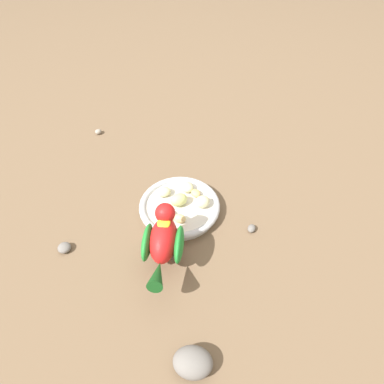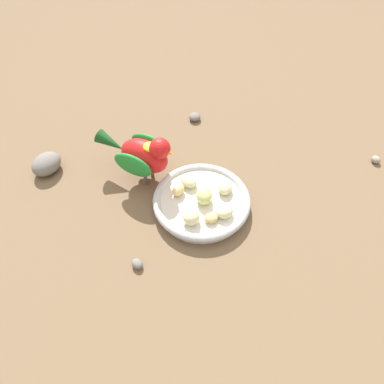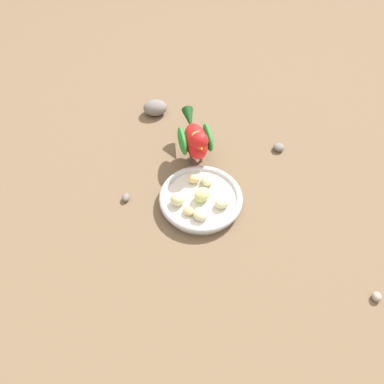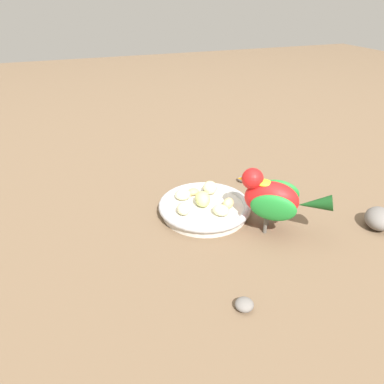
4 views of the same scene
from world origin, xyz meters
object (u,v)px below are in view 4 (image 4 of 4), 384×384
object	(u,v)px
apple_piece_0	(203,199)
apple_piece_5	(193,192)
feeding_bowl	(205,208)
parrot	(273,197)
apple_piece_3	(184,208)
pebble_2	(244,305)
apple_piece_4	(221,210)
pebble_0	(242,179)
apple_piece_6	(183,194)
apple_piece_1	(228,203)
rock_large	(379,219)
apple_piece_2	(210,188)

from	to	relation	value
apple_piece_0	apple_piece_5	distance (m)	0.05
feeding_bowl	parrot	world-z (taller)	parrot
apple_piece_3	pebble_2	world-z (taller)	apple_piece_3
apple_piece_4	pebble_0	distance (m)	0.19
feeding_bowl	apple_piece_6	world-z (taller)	apple_piece_6
apple_piece_1	pebble_0	world-z (taller)	apple_piece_1
parrot	pebble_0	bearing A→B (deg)	-63.26
feeding_bowl	apple_piece_5	world-z (taller)	apple_piece_5
apple_piece_1	apple_piece_6	size ratio (longest dim) A/B	0.84
rock_large	pebble_0	xyz separation A→B (m)	(-0.26, -0.16, -0.01)
apple_piece_4	pebble_2	world-z (taller)	apple_piece_4
feeding_bowl	rock_large	world-z (taller)	rock_large
feeding_bowl	parrot	size ratio (longest dim) A/B	1.24
pebble_2	apple_piece_3	bearing A→B (deg)	-178.79
apple_piece_5	rock_large	world-z (taller)	rock_large
apple_piece_2	rock_large	world-z (taller)	apple_piece_2
apple_piece_3	apple_piece_5	distance (m)	0.08
apple_piece_4	pebble_2	size ratio (longest dim) A/B	1.24
apple_piece_2	pebble_0	world-z (taller)	apple_piece_2
apple_piece_1	parrot	bearing A→B (deg)	37.73
pebble_2	apple_piece_4	bearing A→B (deg)	164.47
apple_piece_0	pebble_2	size ratio (longest dim) A/B	1.45
apple_piece_2	apple_piece_5	size ratio (longest dim) A/B	1.34
apple_piece_6	pebble_0	world-z (taller)	apple_piece_6
parrot	pebble_0	size ratio (longest dim) A/B	6.94
apple_piece_1	pebble_0	xyz separation A→B (m)	(-0.13, 0.10, -0.02)
apple_piece_5	pebble_2	size ratio (longest dim) A/B	0.92
pebble_2	parrot	bearing A→B (deg)	139.47
apple_piece_4	pebble_0	size ratio (longest dim) A/B	1.57
rock_large	apple_piece_5	bearing A→B (deg)	-125.14
apple_piece_1	apple_piece_5	bearing A→B (deg)	-147.96
apple_piece_3	parrot	world-z (taller)	parrot
feeding_bowl	pebble_2	world-z (taller)	feeding_bowl
feeding_bowl	parrot	xyz separation A→B (m)	(0.10, 0.09, 0.06)
apple_piece_6	pebble_0	bearing A→B (deg)	109.80
rock_large	apple_piece_1	bearing A→B (deg)	-118.36
feeding_bowl	rock_large	xyz separation A→B (m)	(0.16, 0.29, 0.00)
apple_piece_3	apple_piece_0	bearing A→B (deg)	107.62
rock_large	pebble_0	size ratio (longest dim) A/B	2.98
apple_piece_5	parrot	world-z (taller)	parrot
apple_piece_5	rock_large	xyz separation A→B (m)	(0.21, 0.30, -0.01)
apple_piece_2	rock_large	distance (m)	0.33
apple_piece_2	apple_piece_6	distance (m)	0.06
parrot	pebble_2	xyz separation A→B (m)	(0.16, -0.14, -0.06)
apple_piece_3	parrot	distance (m)	0.17
apple_piece_6	apple_piece_2	bearing A→B (deg)	92.32
rock_large	pebble_0	distance (m)	0.31
apple_piece_2	rock_large	size ratio (longest dim) A/B	0.52
apple_piece_2	apple_piece_3	world-z (taller)	apple_piece_2
feeding_bowl	pebble_2	distance (m)	0.26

